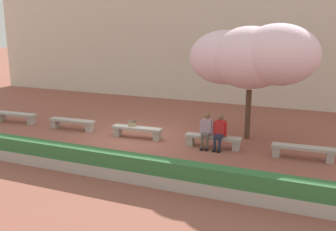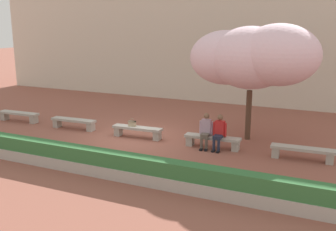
{
  "view_description": "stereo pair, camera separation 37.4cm",
  "coord_description": "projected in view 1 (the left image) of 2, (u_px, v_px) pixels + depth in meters",
  "views": [
    {
      "loc": [
        7.16,
        -13.41,
        4.51
      ],
      "look_at": [
        1.27,
        0.2,
        1.0
      ],
      "focal_mm": 42.0,
      "sensor_mm": 36.0,
      "label": 1
    },
    {
      "loc": [
        7.5,
        -13.26,
        4.51
      ],
      "look_at": [
        1.27,
        0.2,
        1.0
      ],
      "focal_mm": 42.0,
      "sensor_mm": 36.0,
      "label": 2
    }
  ],
  "objects": [
    {
      "name": "ground_plane",
      "position": [
        137.0,
        138.0,
        15.78
      ],
      "size": [
        100.0,
        100.0,
        0.0
      ],
      "primitive_type": "plane",
      "color": "#8E5142"
    },
    {
      "name": "person_seated_right",
      "position": [
        220.0,
        130.0,
        14.25
      ],
      "size": [
        0.51,
        0.68,
        1.29
      ],
      "color": "black",
      "rests_on": "ground"
    },
    {
      "name": "building_facade",
      "position": [
        214.0,
        25.0,
        23.82
      ],
      "size": [
        29.46,
        4.0,
        8.76
      ],
      "primitive_type": "cube",
      "color": "beige",
      "rests_on": "ground"
    },
    {
      "name": "person_seated_left",
      "position": [
        206.0,
        129.0,
        14.45
      ],
      "size": [
        0.51,
        0.72,
        1.29
      ],
      "color": "black",
      "rests_on": "ground"
    },
    {
      "name": "handbag",
      "position": [
        132.0,
        123.0,
        15.74
      ],
      "size": [
        0.3,
        0.15,
        0.34
      ],
      "color": "tan",
      "rests_on": "stone_bench_center"
    },
    {
      "name": "cherry_tree_main",
      "position": [
        252.0,
        57.0,
        14.91
      ],
      "size": [
        5.02,
        3.29,
        4.5
      ],
      "color": "#513828",
      "rests_on": "ground"
    },
    {
      "name": "planter_hedge_foreground",
      "position": [
        77.0,
        159.0,
        12.17
      ],
      "size": [
        17.6,
        0.5,
        0.8
      ],
      "color": "#ADA89E",
      "rests_on": "ground"
    },
    {
      "name": "stone_bench_west_end",
      "position": [
        16.0,
        116.0,
        18.16
      ],
      "size": [
        2.09,
        0.53,
        0.45
      ],
      "color": "#ADA89E",
      "rests_on": "ground"
    },
    {
      "name": "stone_bench_east_end",
      "position": [
        303.0,
        150.0,
        13.27
      ],
      "size": [
        2.09,
        0.53,
        0.45
      ],
      "color": "#ADA89E",
      "rests_on": "ground"
    },
    {
      "name": "stone_bench_center",
      "position": [
        137.0,
        130.0,
        15.71
      ],
      "size": [
        2.09,
        0.53,
        0.45
      ],
      "color": "#ADA89E",
      "rests_on": "ground"
    },
    {
      "name": "stone_bench_near_west",
      "position": [
        72.0,
        123.0,
        16.94
      ],
      "size": [
        2.09,
        0.53,
        0.45
      ],
      "color": "#ADA89E",
      "rests_on": "ground"
    },
    {
      "name": "stone_bench_near_east",
      "position": [
        213.0,
        139.0,
        14.49
      ],
      "size": [
        2.09,
        0.53,
        0.45
      ],
      "color": "#ADA89E",
      "rests_on": "ground"
    }
  ]
}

